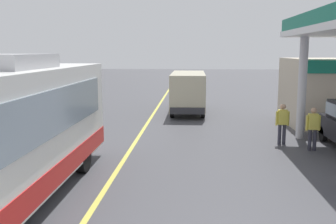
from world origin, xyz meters
name	(u,v)px	position (x,y,z in m)	size (l,w,h in m)	color
ground	(154,113)	(0.00, 20.00, 0.00)	(120.00, 120.00, 0.00)	#424247
lane_divider_stripe	(144,128)	(0.00, 15.00, 0.00)	(0.16, 50.00, 0.01)	#D8CC4C
minibus_opposing_lane	(188,89)	(2.08, 20.36, 1.47)	(2.04, 6.13, 2.44)	#BFB799
pedestrian_near_pump	(282,122)	(6.01, 12.03, 0.93)	(0.55, 0.22, 1.66)	#33333F
pedestrian_by_shop	(313,126)	(6.94, 11.07, 0.93)	(0.55, 0.22, 1.66)	#33333F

